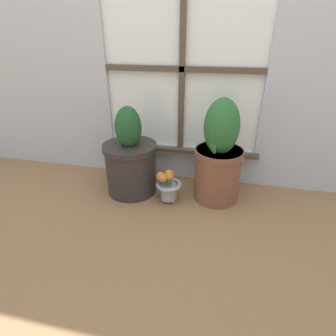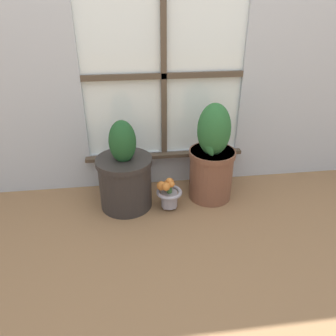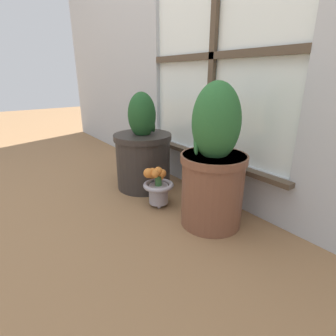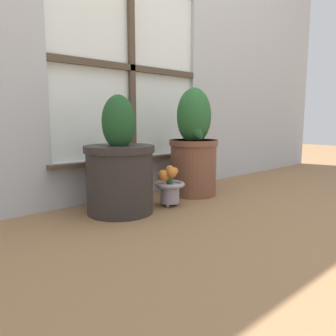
{
  "view_description": "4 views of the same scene",
  "coord_description": "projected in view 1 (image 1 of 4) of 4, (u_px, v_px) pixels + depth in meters",
  "views": [
    {
      "loc": [
        0.29,
        -1.15,
        0.97
      ],
      "look_at": [
        -0.02,
        0.26,
        0.22
      ],
      "focal_mm": 28.0,
      "sensor_mm": 36.0,
      "label": 1
    },
    {
      "loc": [
        -0.24,
        -1.49,
        1.24
      ],
      "look_at": [
        -0.01,
        0.29,
        0.27
      ],
      "focal_mm": 35.0,
      "sensor_mm": 36.0,
      "label": 2
    },
    {
      "loc": [
        1.06,
        -0.47,
        0.68
      ],
      "look_at": [
        0.02,
        0.28,
        0.22
      ],
      "focal_mm": 28.0,
      "sensor_mm": 36.0,
      "label": 3
    },
    {
      "loc": [
        -1.18,
        -1.04,
        0.47
      ],
      "look_at": [
        0.02,
        0.29,
        0.2
      ],
      "focal_mm": 35.0,
      "sensor_mm": 36.0,
      "label": 4
    }
  ],
  "objects": [
    {
      "name": "ground_plane",
      "position": [
        161.0,
        224.0,
        1.5
      ],
      "size": [
        10.0,
        10.0,
        0.0
      ],
      "primitive_type": "plane",
      "color": "olive"
    },
    {
      "name": "potted_plant_left",
      "position": [
        131.0,
        160.0,
        1.72
      ],
      "size": [
        0.35,
        0.35,
        0.59
      ],
      "color": "#2D2826",
      "rests_on": "ground_plane"
    },
    {
      "name": "potted_plant_right",
      "position": [
        219.0,
        158.0,
        1.61
      ],
      "size": [
        0.3,
        0.3,
        0.66
      ],
      "color": "brown",
      "rests_on": "ground_plane"
    },
    {
      "name": "flower_vase",
      "position": [
        168.0,
        185.0,
        1.65
      ],
      "size": [
        0.16,
        0.16,
        0.22
      ],
      "color": "#99939E",
      "rests_on": "ground_plane"
    }
  ]
}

